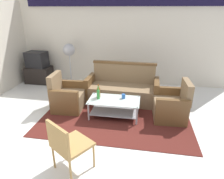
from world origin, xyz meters
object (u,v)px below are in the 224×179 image
Objects in this scene: pedestal_fan at (69,52)px; wicker_chair at (67,143)px; armchair_left at (68,97)px; coffee_table at (114,105)px; television at (37,59)px; bottle_brown at (99,92)px; cup at (123,96)px; couch at (122,89)px; armchair_right at (171,106)px; bottle_green at (98,94)px; tv_stand at (39,75)px.

pedestal_fan is 3.75m from wicker_chair.
armchair_left is at bearing -72.21° from pedestal_fan.
television reaches higher than coffee_table.
bottle_brown is 0.24× the size of pedestal_fan.
television is (-2.92, 1.65, 0.30)m from cup.
couch is 1.34m from armchair_right.
pedestal_fan is at bearing -171.30° from television.
bottle_brown is 1.03× the size of bottle_green.
television is (-2.37, 1.67, 0.24)m from bottle_brown.
television is (-3.95, 1.61, 0.47)m from armchair_right.
bottle_green reaches higher than cup.
coffee_table is at bearing 1.28° from bottle_green.
couch is at bearing 98.70° from cup.
armchair_left is at bearing 175.97° from cup.
bottle_brown is 0.10m from bottle_green.
television is at bearing 144.76° from bottle_brown.
couch is 2.14× the size of armchair_left.
armchair_right is 4.27m from tv_stand.
cup is 0.12× the size of tv_stand.
tv_stand is (-2.38, 1.77, -0.26)m from bottle_green.
couch is 2.99m from television.
pedestal_fan is (-1.74, 0.97, 0.70)m from couch.
armchair_left is 2.04m from wicker_chair.
couch is 2.11m from pedestal_fan.
coffee_table is at bearing -149.88° from cup.
pedestal_fan reaches higher than tv_stand.
bottle_green is at bearing -36.55° from tv_stand.
couch reaches higher than bottle_green.
wicker_chair is (0.75, -1.88, 0.21)m from armchair_left.
bottle_brown is at bearing 122.13° from wicker_chair.
coffee_table is at bearing 153.32° from television.
cup reaches higher than coffee_table.
wicker_chair is at bearing -70.03° from pedestal_fan.
couch is 1.39m from armchair_left.
bottle_green is (0.01, -0.10, -0.00)m from bottle_brown.
wicker_chair is (2.33, -3.44, 0.23)m from tv_stand.
wicker_chair is at bearing 19.22° from armchair_left.
tv_stand is at bearing 157.49° from wicker_chair.
coffee_table is at bearing -47.33° from pedestal_fan.
bottle_green is at bearing 121.56° from wicker_chair.
bottle_brown is 0.36× the size of wicker_chair.
pedestal_fan is (-1.32, 1.82, 0.49)m from bottle_green.
television is at bearing 83.86° from tv_stand.
armchair_right reaches higher than coffee_table.
bottle_green is (-1.57, -0.16, 0.23)m from armchair_right.
bottle_brown is (-0.44, -0.75, 0.21)m from couch.
pedestal_fan is (-1.86, 1.70, 0.55)m from cup.
bottle_brown is (0.79, -0.12, 0.24)m from armchair_left.
couch is at bearing 59.74° from bottle_brown.
couch is 0.90m from bottle_brown.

